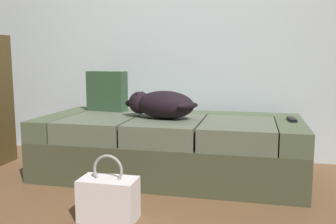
{
  "coord_description": "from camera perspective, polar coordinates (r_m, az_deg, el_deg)",
  "views": [
    {
      "loc": [
        0.63,
        -1.8,
        0.9
      ],
      "look_at": [
        0.0,
        0.9,
        0.5
      ],
      "focal_mm": 39.89,
      "sensor_mm": 36.0,
      "label": 1
    }
  ],
  "objects": [
    {
      "name": "tv_remote",
      "position": [
        2.84,
        18.39,
        -1.1
      ],
      "size": [
        0.06,
        0.15,
        0.02
      ],
      "primitive_type": "cube",
      "rotation": [
        0.0,
        0.0,
        0.13
      ],
      "color": "black",
      "rests_on": "couch"
    },
    {
      "name": "throw_pillow",
      "position": [
        3.26,
        -9.31,
        3.16
      ],
      "size": [
        0.35,
        0.16,
        0.34
      ],
      "primitive_type": "cube",
      "rotation": [
        0.0,
        0.0,
        -0.14
      ],
      "color": "#2E4A30",
      "rests_on": "couch"
    },
    {
      "name": "back_wall",
      "position": [
        3.5,
        2.71,
        16.34
      ],
      "size": [
        6.4,
        0.1,
        2.8
      ],
      "primitive_type": "cube",
      "color": "silver",
      "rests_on": "ground"
    },
    {
      "name": "dog_dark",
      "position": [
        2.81,
        -1.15,
        1.18
      ],
      "size": [
        0.61,
        0.35,
        0.21
      ],
      "color": "black",
      "rests_on": "couch"
    },
    {
      "name": "couch",
      "position": [
        2.91,
        0.23,
        -5.31
      ],
      "size": [
        1.98,
        0.89,
        0.45
      ],
      "color": "#41442E",
      "rests_on": "ground"
    },
    {
      "name": "handbag",
      "position": [
        2.17,
        -9.07,
        -12.88
      ],
      "size": [
        0.32,
        0.18,
        0.38
      ],
      "color": "silver",
      "rests_on": "ground"
    }
  ]
}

